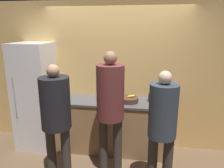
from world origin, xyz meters
TOP-DOWN VIEW (x-y plane):
  - ground_plane at (0.00, 0.00)m, footprint 14.00×14.00m
  - wall_back at (0.00, 0.64)m, footprint 5.20×0.06m
  - counter at (0.00, 0.34)m, footprint 2.06×0.62m
  - refrigerator at (-1.42, 0.30)m, footprint 0.62×0.67m
  - person_left at (-0.66, -0.56)m, footprint 0.40×0.40m
  - person_center at (0.05, -0.31)m, footprint 0.39×0.39m
  - person_right at (0.76, -0.55)m, footprint 0.36×0.36m
  - fruit_bowl at (0.26, 0.31)m, footprint 0.31×0.31m
  - utensil_crock at (0.64, 0.41)m, footprint 0.13×0.13m
  - bottle_amber at (-0.26, 0.55)m, footprint 0.05×0.05m
  - cup_white at (0.08, 0.49)m, footprint 0.08×0.08m
  - cup_yellow at (0.87, 0.51)m, footprint 0.08×0.08m

SIDE VIEW (x-z plane):
  - ground_plane at x=0.00m, z-range 0.00..0.00m
  - counter at x=0.00m, z-range 0.00..0.93m
  - refrigerator at x=-1.42m, z-range 0.00..1.90m
  - fruit_bowl at x=0.26m, z-range 0.91..1.03m
  - cup_white at x=0.08m, z-range 0.93..1.02m
  - cup_yellow at x=0.87m, z-range 0.93..1.02m
  - bottle_amber at x=-0.26m, z-range 0.91..1.06m
  - person_right at x=0.76m, z-range 0.17..1.81m
  - utensil_crock at x=0.64m, z-range 0.85..1.15m
  - person_left at x=-0.66m, z-range 0.19..1.89m
  - person_center at x=0.05m, z-range 0.21..2.06m
  - wall_back at x=0.00m, z-range 0.00..2.60m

